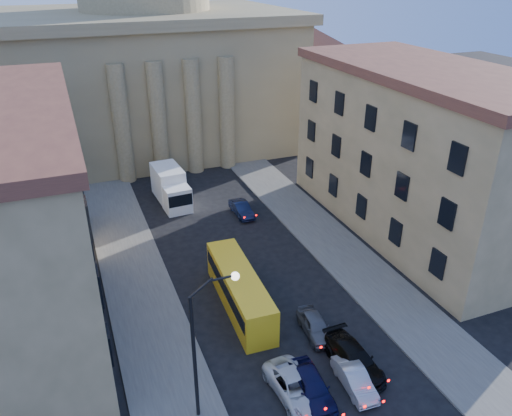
{
  "coord_description": "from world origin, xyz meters",
  "views": [
    {
      "loc": [
        -11.72,
        -11.25,
        22.34
      ],
      "look_at": [
        -0.79,
        16.39,
        7.65
      ],
      "focal_mm": 35.0,
      "sensor_mm": 36.0,
      "label": 1
    }
  ],
  "objects_px": {
    "city_bus": "(240,289)",
    "box_truck": "(171,188)",
    "car_right_near": "(355,379)",
    "street_lamp": "(203,338)",
    "car_left_near": "(312,386)"
  },
  "relations": [
    {
      "from": "street_lamp",
      "to": "car_left_near",
      "type": "distance_m",
      "value": 7.49
    },
    {
      "from": "car_left_near",
      "to": "city_bus",
      "type": "distance_m",
      "value": 9.42
    },
    {
      "from": "street_lamp",
      "to": "city_bus",
      "type": "height_order",
      "value": "street_lamp"
    },
    {
      "from": "city_bus",
      "to": "box_truck",
      "type": "distance_m",
      "value": 18.91
    },
    {
      "from": "car_right_near",
      "to": "box_truck",
      "type": "distance_m",
      "value": 28.88
    },
    {
      "from": "city_bus",
      "to": "car_right_near",
      "type": "bearing_deg",
      "value": -67.12
    },
    {
      "from": "car_right_near",
      "to": "box_truck",
      "type": "height_order",
      "value": "box_truck"
    },
    {
      "from": "box_truck",
      "to": "city_bus",
      "type": "bearing_deg",
      "value": -91.52
    },
    {
      "from": "street_lamp",
      "to": "car_right_near",
      "type": "height_order",
      "value": "street_lamp"
    },
    {
      "from": "street_lamp",
      "to": "car_right_near",
      "type": "xyz_separation_m",
      "value": [
        8.49,
        -1.33,
        -4.66
      ]
    },
    {
      "from": "car_right_near",
      "to": "city_bus",
      "type": "distance_m",
      "value": 10.33
    },
    {
      "from": "car_right_near",
      "to": "box_truck",
      "type": "xyz_separation_m",
      "value": [
        -4.22,
        28.55,
        1.06
      ]
    },
    {
      "from": "car_left_near",
      "to": "car_right_near",
      "type": "xyz_separation_m",
      "value": [
        2.63,
        -0.32,
        -0.11
      ]
    },
    {
      "from": "street_lamp",
      "to": "box_truck",
      "type": "height_order",
      "value": "street_lamp"
    },
    {
      "from": "city_bus",
      "to": "box_truck",
      "type": "bearing_deg",
      "value": 94.41
    }
  ]
}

